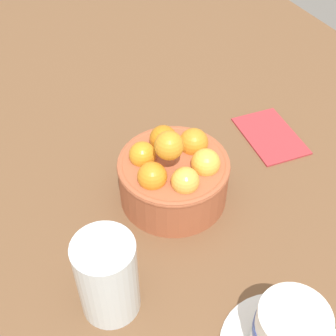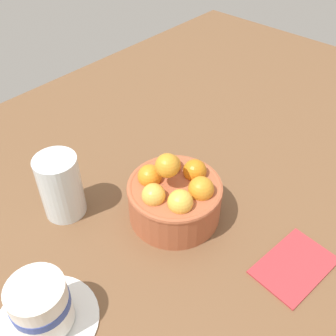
# 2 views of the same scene
# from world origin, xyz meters

# --- Properties ---
(ground_plane) EXTENTS (1.60, 1.05, 0.05)m
(ground_plane) POSITION_xyz_m (0.00, 0.00, -0.02)
(ground_plane) COLOR brown
(terracotta_bowl) EXTENTS (0.15, 0.15, 0.12)m
(terracotta_bowl) POSITION_xyz_m (0.00, 0.00, 0.04)
(terracotta_bowl) COLOR #AD5938
(terracotta_bowl) RESTS_ON ground_plane
(coffee_cup) EXTENTS (0.13, 0.13, 0.08)m
(coffee_cup) POSITION_xyz_m (0.25, -0.00, 0.04)
(coffee_cup) COLOR white
(coffee_cup) RESTS_ON ground_plane
(water_glass) EXTENTS (0.07, 0.07, 0.11)m
(water_glass) POSITION_xyz_m (0.11, -0.14, 0.05)
(water_glass) COLOR silver
(water_glass) RESTS_ON ground_plane
(folded_napkin) EXTENTS (0.13, 0.09, 0.01)m
(folded_napkin) POSITION_xyz_m (-0.04, 0.20, 0.00)
(folded_napkin) COLOR #B23338
(folded_napkin) RESTS_ON ground_plane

